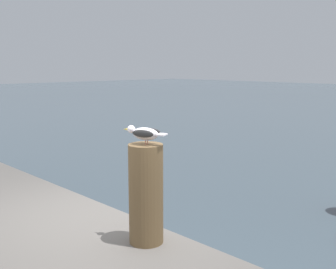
# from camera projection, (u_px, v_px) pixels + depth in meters

# --- Properties ---
(mooring_post) EXTENTS (0.28, 0.28, 0.82)m
(mooring_post) POSITION_uv_depth(u_px,v_px,m) (146.00, 194.00, 3.39)
(mooring_post) COLOR brown
(mooring_post) RESTS_ON harbor_quay
(seagull) EXTENTS (0.39, 0.20, 0.14)m
(seagull) POSITION_uv_depth(u_px,v_px,m) (145.00, 133.00, 3.31)
(seagull) COLOR #C67460
(seagull) RESTS_ON mooring_post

